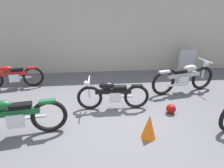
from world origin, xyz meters
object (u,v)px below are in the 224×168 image
(stone_marker, at_px, (186,62))
(motorcycle_silver, at_px, (184,78))
(motorcycle_green, at_px, (12,117))
(traffic_cone, at_px, (149,126))
(helmet, at_px, (171,109))
(motorcycle_red, at_px, (12,76))
(motorcycle_black, at_px, (113,95))

(stone_marker, bearing_deg, motorcycle_silver, -116.60)
(stone_marker, relative_size, motorcycle_green, 0.45)
(stone_marker, bearing_deg, traffic_cone, -123.44)
(helmet, bearing_deg, motorcycle_silver, 55.40)
(traffic_cone, relative_size, motorcycle_green, 0.25)
(motorcycle_silver, distance_m, motorcycle_red, 5.64)
(helmet, relative_size, motorcycle_silver, 0.11)
(motorcycle_silver, relative_size, motorcycle_green, 1.00)
(motorcycle_silver, distance_m, motorcycle_green, 4.96)
(traffic_cone, height_order, motorcycle_red, motorcycle_red)
(helmet, relative_size, motorcycle_green, 0.11)
(motorcycle_silver, bearing_deg, motorcycle_black, -171.99)
(motorcycle_black, height_order, motorcycle_silver, motorcycle_silver)
(stone_marker, distance_m, helmet, 3.47)
(helmet, xyz_separation_m, motorcycle_black, (-1.49, 0.40, 0.29))
(motorcycle_silver, xyz_separation_m, motorcycle_green, (-4.58, -1.89, -0.00))
(motorcycle_green, bearing_deg, traffic_cone, 164.94)
(motorcycle_black, xyz_separation_m, motorcycle_green, (-2.21, -1.02, 0.06))
(traffic_cone, relative_size, motorcycle_red, 0.28)
(stone_marker, xyz_separation_m, motorcycle_black, (-3.23, -2.58, -0.08))
(helmet, relative_size, motorcycle_black, 0.13)
(traffic_cone, xyz_separation_m, motorcycle_silver, (1.73, 2.21, 0.21))
(stone_marker, xyz_separation_m, helmet, (-1.73, -2.98, -0.37))
(motorcycle_silver, height_order, motorcycle_green, motorcycle_silver)
(helmet, bearing_deg, motorcycle_green, -170.51)
(stone_marker, bearing_deg, motorcycle_black, -141.32)
(stone_marker, height_order, helmet, stone_marker)
(helmet, bearing_deg, stone_marker, 59.81)
(motorcycle_black, relative_size, motorcycle_red, 0.99)
(helmet, distance_m, motorcycle_black, 1.57)
(stone_marker, xyz_separation_m, traffic_cone, (-2.58, -3.91, -0.22))
(motorcycle_silver, relative_size, motorcycle_red, 1.12)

